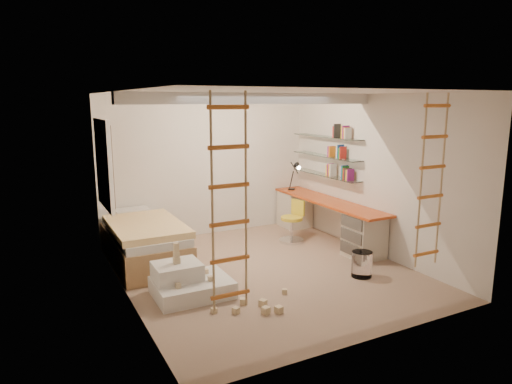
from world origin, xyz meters
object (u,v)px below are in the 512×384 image
bed (144,242)px  play_platform (188,283)px  swivel_chair (292,227)px  desk (326,219)px

bed → play_platform: bed is taller
bed → swivel_chair: bearing=-3.5°
desk → play_platform: bearing=-159.3°
desk → swivel_chair: (-0.58, 0.21, -0.13)m
desk → swivel_chair: size_ratio=3.74×
swivel_chair → play_platform: 2.78m
bed → play_platform: bearing=-83.0°
desk → swivel_chair: 0.63m
desk → bed: (-3.20, 0.36, -0.07)m
swivel_chair → bed: bearing=176.5°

